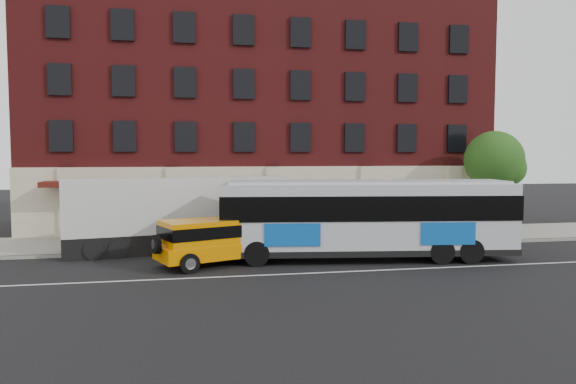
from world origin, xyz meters
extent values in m
plane|color=black|center=(0.00, 0.00, 0.00)|extent=(120.00, 120.00, 0.00)
cube|color=#9B988D|center=(0.00, 9.00, 0.07)|extent=(60.00, 6.00, 0.15)
cube|color=#9B988D|center=(0.00, 6.00, 0.07)|extent=(60.00, 0.25, 0.15)
cube|color=silver|center=(0.00, 0.50, 0.01)|extent=(60.00, 0.12, 0.01)
cube|color=maroon|center=(0.00, 17.00, 7.65)|extent=(30.00, 10.00, 15.00)
cube|color=beige|center=(0.00, 11.85, 2.15)|extent=(30.00, 0.35, 4.00)
cube|color=#4C140D|center=(-11.00, 11.00, 3.25)|extent=(4.20, 2.20, 0.30)
cube|color=beige|center=(-12.00, 11.75, 2.15)|extent=(0.90, 0.55, 4.00)
cube|color=beige|center=(-6.00, 11.75, 2.15)|extent=(0.90, 0.55, 4.00)
cube|color=beige|center=(0.00, 11.75, 2.15)|extent=(0.90, 0.55, 4.00)
cube|color=beige|center=(6.00, 11.75, 2.15)|extent=(0.90, 0.55, 4.00)
cube|color=beige|center=(12.00, 11.75, 2.15)|extent=(0.90, 0.55, 4.00)
cube|color=black|center=(-12.25, 11.92, 5.95)|extent=(1.30, 0.20, 1.80)
cube|color=black|center=(-8.75, 11.92, 5.95)|extent=(1.30, 0.20, 1.80)
cube|color=black|center=(-5.25, 11.92, 5.95)|extent=(1.30, 0.20, 1.80)
cube|color=black|center=(-1.75, 11.92, 5.95)|extent=(1.30, 0.20, 1.80)
cube|color=black|center=(1.75, 11.92, 5.95)|extent=(1.30, 0.20, 1.80)
cube|color=black|center=(5.25, 11.92, 5.95)|extent=(1.30, 0.20, 1.80)
cube|color=black|center=(8.75, 11.92, 5.95)|extent=(1.30, 0.20, 1.80)
cube|color=black|center=(12.25, 11.92, 5.95)|extent=(1.30, 0.20, 1.80)
cube|color=black|center=(-12.25, 11.92, 9.15)|extent=(1.30, 0.20, 1.80)
cube|color=black|center=(-8.75, 11.92, 9.15)|extent=(1.30, 0.20, 1.80)
cube|color=black|center=(-5.25, 11.92, 9.15)|extent=(1.30, 0.20, 1.80)
cube|color=black|center=(-1.75, 11.92, 9.15)|extent=(1.30, 0.20, 1.80)
cube|color=black|center=(1.75, 11.92, 9.15)|extent=(1.30, 0.20, 1.80)
cube|color=black|center=(5.25, 11.92, 9.15)|extent=(1.30, 0.20, 1.80)
cube|color=black|center=(8.75, 11.92, 9.15)|extent=(1.30, 0.20, 1.80)
cube|color=black|center=(12.25, 11.92, 9.15)|extent=(1.30, 0.20, 1.80)
cube|color=black|center=(-12.25, 11.92, 12.35)|extent=(1.30, 0.20, 1.80)
cube|color=black|center=(-8.75, 11.92, 12.35)|extent=(1.30, 0.20, 1.80)
cube|color=black|center=(-5.25, 11.92, 12.35)|extent=(1.30, 0.20, 1.80)
cube|color=black|center=(-1.75, 11.92, 12.35)|extent=(1.30, 0.20, 1.80)
cube|color=black|center=(1.75, 11.92, 12.35)|extent=(1.30, 0.20, 1.80)
cube|color=black|center=(5.25, 11.92, 12.35)|extent=(1.30, 0.20, 1.80)
cube|color=black|center=(8.75, 11.92, 12.35)|extent=(1.30, 0.20, 1.80)
cube|color=black|center=(12.25, 11.92, 12.35)|extent=(1.30, 0.20, 1.80)
cube|color=black|center=(-10.50, 11.78, 1.75)|extent=(2.60, 0.15, 2.80)
cube|color=black|center=(-4.50, 11.78, 1.75)|extent=(2.60, 0.15, 2.80)
cube|color=black|center=(1.50, 11.78, 1.75)|extent=(2.60, 0.15, 2.80)
cube|color=black|center=(7.50, 11.78, 1.75)|extent=(2.60, 0.15, 2.80)
cylinder|color=slate|center=(-8.50, 6.20, 1.25)|extent=(0.07, 0.07, 2.50)
cube|color=silver|center=(-8.50, 6.05, 2.05)|extent=(0.30, 0.03, 0.40)
cube|color=silver|center=(-8.50, 6.05, 1.55)|extent=(0.30, 0.03, 0.35)
cylinder|color=#36271B|center=(13.50, 9.50, 1.65)|extent=(0.32, 0.32, 3.00)
sphere|color=#174112|center=(13.50, 9.50, 4.55)|extent=(3.60, 3.60, 3.60)
sphere|color=#174112|center=(14.20, 9.10, 4.05)|extent=(2.20, 2.20, 2.20)
sphere|color=#174112|center=(12.90, 9.90, 4.15)|extent=(2.00, 2.00, 2.00)
cube|color=#B8BCC4|center=(3.00, 2.88, 1.98)|extent=(13.62, 4.49, 3.17)
cube|color=black|center=(3.00, 2.88, 0.50)|extent=(13.68, 4.55, 0.28)
cube|color=#B8BCC4|center=(3.00, 2.88, 3.62)|extent=(12.91, 4.07, 0.13)
cube|color=black|center=(3.00, 2.88, 2.51)|extent=(13.72, 4.59, 1.11)
cube|color=#0B53B0|center=(-0.72, 1.92, 1.39)|extent=(2.44, 0.36, 1.00)
cube|color=#0B53B0|center=(6.50, 3.86, 1.39)|extent=(2.44, 0.36, 1.00)
cylinder|color=black|center=(-2.24, 2.29, 0.56)|extent=(1.15, 0.48, 1.11)
cylinder|color=black|center=(-1.92, 4.79, 0.56)|extent=(1.15, 0.48, 1.11)
cylinder|color=black|center=(5.93, 1.23, 0.56)|extent=(1.15, 0.48, 1.11)
cylinder|color=black|center=(6.26, 3.72, 0.56)|extent=(1.15, 0.48, 1.11)
cylinder|color=black|center=(7.26, 1.05, 0.56)|extent=(1.15, 0.48, 1.11)
cylinder|color=black|center=(7.58, 3.55, 0.56)|extent=(1.15, 0.48, 1.11)
cube|color=orange|center=(-4.00, 2.94, 0.68)|extent=(5.45, 3.77, 0.63)
cube|color=orange|center=(-4.54, 2.73, 1.52)|extent=(3.97, 3.17, 1.05)
cube|color=black|center=(-4.54, 2.73, 1.57)|extent=(4.02, 3.22, 0.52)
cube|color=orange|center=(-2.39, 3.56, 1.15)|extent=(2.19, 2.43, 0.31)
cube|color=black|center=(-1.63, 3.85, 0.73)|extent=(0.66, 1.59, 0.58)
cylinder|color=black|center=(-6.49, 1.97, 1.15)|extent=(0.50, 0.83, 0.80)
cylinder|color=black|center=(-2.11, 2.56, 0.42)|extent=(0.89, 0.58, 0.84)
cylinder|color=silver|center=(-2.11, 2.56, 0.42)|extent=(0.54, 0.46, 0.46)
cylinder|color=black|center=(-2.85, 4.48, 0.42)|extent=(0.89, 0.58, 0.84)
cylinder|color=silver|center=(-2.85, 4.48, 0.42)|extent=(0.54, 0.46, 0.46)
cylinder|color=black|center=(-5.15, 1.39, 0.42)|extent=(0.89, 0.58, 0.84)
cylinder|color=silver|center=(-5.15, 1.39, 0.42)|extent=(0.54, 0.46, 0.46)
cylinder|color=black|center=(-5.89, 3.31, 0.42)|extent=(0.89, 0.58, 0.84)
cylinder|color=silver|center=(-5.89, 3.31, 0.42)|extent=(0.54, 0.46, 0.46)
cube|color=black|center=(-5.62, 6.91, 0.51)|extent=(11.26, 4.09, 1.01)
cube|color=silver|center=(-5.62, 6.91, 2.35)|extent=(11.27, 4.13, 2.67)
cylinder|color=black|center=(-9.52, 5.14, 0.46)|extent=(0.95, 0.41, 0.92)
cylinder|color=black|center=(-9.89, 7.23, 0.46)|extent=(0.95, 0.41, 0.92)
cylinder|color=black|center=(-8.43, 5.34, 0.46)|extent=(0.95, 0.41, 0.92)
cylinder|color=black|center=(-8.80, 7.42, 0.46)|extent=(0.95, 0.41, 0.92)
cylinder|color=black|center=(-2.45, 6.39, 0.46)|extent=(0.95, 0.41, 0.92)
cylinder|color=black|center=(-2.82, 8.48, 0.46)|extent=(0.95, 0.41, 0.92)
cylinder|color=black|center=(-1.36, 6.58, 0.46)|extent=(0.95, 0.41, 0.92)
cylinder|color=black|center=(-1.73, 8.67, 0.46)|extent=(0.95, 0.41, 0.92)
camera|label=1|loc=(-5.18, -20.64, 4.88)|focal=33.31mm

